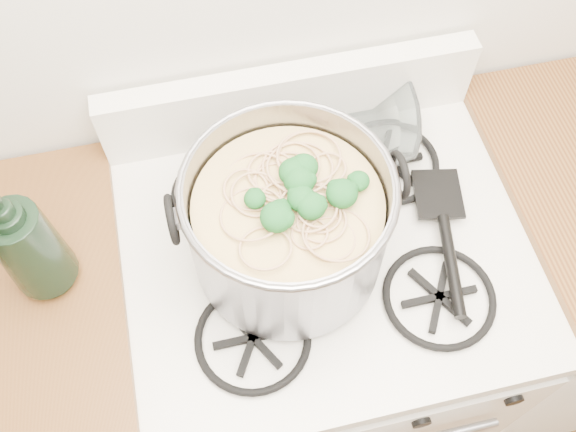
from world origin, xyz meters
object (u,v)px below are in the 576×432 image
(stock_pot, at_px, (288,224))
(spatula, at_px, (439,192))
(gas_range, at_px, (317,333))
(bottle, at_px, (23,239))
(glass_bowl, at_px, (339,126))

(stock_pot, height_order, spatula, stock_pot)
(gas_range, height_order, spatula, spatula)
(stock_pot, bearing_deg, gas_range, 4.05)
(stock_pot, height_order, bottle, bottle)
(spatula, xyz_separation_m, bottle, (-0.74, -0.01, 0.13))
(stock_pot, distance_m, glass_bowl, 0.31)
(stock_pot, distance_m, spatula, 0.33)
(spatula, height_order, bottle, bottle)
(spatula, bearing_deg, gas_range, -156.36)
(gas_range, bearing_deg, spatula, 12.41)
(spatula, relative_size, bottle, 1.07)
(stock_pot, relative_size, spatula, 1.22)
(stock_pot, relative_size, glass_bowl, 3.07)
(bottle, bearing_deg, gas_range, 12.65)
(stock_pot, distance_m, bottle, 0.43)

